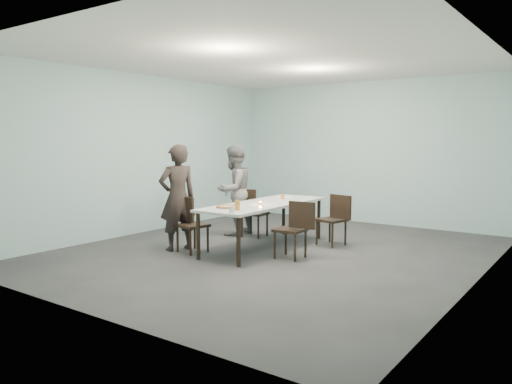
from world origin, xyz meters
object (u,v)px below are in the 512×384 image
Objects in this scene: amber_tumbler at (283,197)px; diner_far at (234,190)px; diner_near at (177,198)px; pizza at (227,207)px; water_tumbler at (232,210)px; table at (264,206)px; chair_near_left at (189,220)px; chair_far_right at (335,216)px; beer_glass at (237,205)px; chair_near_right at (295,226)px; side_plate at (245,207)px; tealight at (260,203)px; chair_far_left at (251,209)px.

diner_far is at bearing 178.20° from amber_tumbler.
diner_near is 5.01× the size of pizza.
water_tumbler reaches higher than pizza.
chair_near_left reaches higher than table.
chair_far_right is 5.80× the size of beer_glass.
water_tumbler is at bearing 54.29° from chair_near_right.
tealight reaches higher than side_plate.
pizza is (0.74, 0.03, 0.27)m from chair_near_left.
table is at bearing 102.34° from water_tumbler.
beer_glass is 0.73m from tealight.
chair_far_left and chair_near_right have the same top height.
chair_far_left is 1.65m from chair_far_right.
water_tumbler reaches higher than amber_tumbler.
chair_far_left is 0.49m from diner_far.
water_tumbler is at bearing -77.66° from table.
diner_far reaches higher than amber_tumbler.
chair_far_left is 1.00× the size of chair_near_right.
water_tumbler is (1.31, -0.26, -0.06)m from diner_near.
water_tumbler is (1.10, -0.30, 0.29)m from chair_near_left.
chair_far_right reaches higher than pizza.
beer_glass is (1.30, -1.59, -0.01)m from diner_far.
side_plate is (0.92, 0.26, 0.25)m from chair_near_left.
pizza is at bearing 36.26° from diner_far.
diner_far reaches higher than chair_near_right.
chair_far_left is at bearing -36.56° from chair_near_right.
table is 7.70× the size of pizza.
beer_glass reaches higher than amber_tumbler.
diner_near is 1.34m from water_tumbler.
chair_near_left is at bearing -133.26° from table.
diner_near reaches higher than table.
chair_far_right is at bearing 68.47° from beer_glass.
water_tumbler is (0.17, -0.55, 0.04)m from side_plate.
diner_near is (-0.27, -1.62, 0.35)m from chair_far_left.
beer_glass is at bearing 7.46° from chair_near_left.
diner_near reaches higher than tealight.
amber_tumbler is at bearing -12.58° from chair_far_left.
table is 1.06m from chair_far_left.
table is at bearing -48.21° from chair_far_left.
chair_near_right reaches higher than side_plate.
chair_far_left is (0.06, 1.58, 0.00)m from chair_near_left.
diner_near is 18.94× the size of water_tumbler.
table is 1.56× the size of diner_far.
chair_near_left is 1.73m from amber_tumbler.
table is at bearing 153.69° from diner_near.
pizza is at bearing 163.28° from beer_glass.
table is at bearing 61.99° from diner_far.
chair_far_right is 15.54× the size of tealight.
amber_tumbler reaches higher than pizza.
chair_far_right is 1.68m from side_plate.
chair_far_left reaches higher than tealight.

